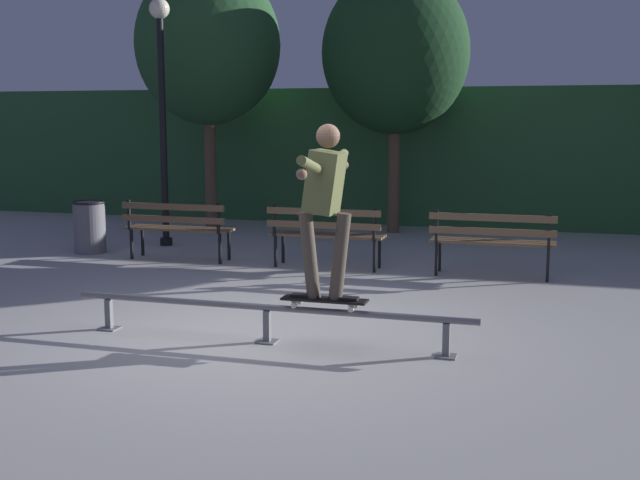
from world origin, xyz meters
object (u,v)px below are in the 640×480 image
object	(u,v)px
skateboarder	(325,196)
tree_far_left	(208,45)
park_bench_leftmost	(177,224)
trash_can	(90,226)
skateboard	(325,300)
lamp_post_left	(162,91)
park_bench_left_center	(326,230)
grind_rail	(267,313)
park_bench_right_center	(492,237)
tree_behind_benches	(395,53)

from	to	relation	value
skateboarder	tree_far_left	bearing A→B (deg)	121.11
park_bench_leftmost	trash_can	xyz separation A→B (m)	(-1.61, 0.26, -0.12)
skateboarder	park_bench_leftmost	bearing A→B (deg)	131.88
skateboarder	trash_can	bearing A→B (deg)	141.29
skateboard	trash_can	xyz separation A→B (m)	(-4.87, 3.91, -0.02)
lamp_post_left	trash_can	xyz separation A→B (m)	(-0.79, -0.97, -2.07)
park_bench_left_center	lamp_post_left	world-z (taller)	lamp_post_left
skateboard	park_bench_left_center	size ratio (longest dim) A/B	0.49
park_bench_leftmost	park_bench_left_center	xyz separation A→B (m)	(2.24, 0.00, 0.00)
grind_rail	lamp_post_left	distance (m)	6.41
park_bench_leftmost	park_bench_right_center	bearing A→B (deg)	0.00
tree_behind_benches	trash_can	xyz separation A→B (m)	(-4.06, -3.46, -2.77)
tree_behind_benches	lamp_post_left	distance (m)	4.17
skateboard	tree_behind_benches	world-z (taller)	tree_behind_benches
trash_can	park_bench_leftmost	bearing A→B (deg)	-9.28
tree_far_left	lamp_post_left	distance (m)	2.28
lamp_post_left	trash_can	bearing A→B (deg)	-129.38
skateboarder	grind_rail	bearing A→B (deg)	180.00
trash_can	tree_behind_benches	bearing A→B (deg)	40.45
grind_rail	tree_behind_benches	size ratio (longest dim) A/B	0.84
grind_rail	tree_far_left	size ratio (longest dim) A/B	0.80
skateboarder	park_bench_left_center	distance (m)	3.88
park_bench_left_center	tree_behind_benches	world-z (taller)	tree_behind_benches
tree_far_left	trash_can	bearing A→B (deg)	-102.24
park_bench_leftmost	lamp_post_left	bearing A→B (deg)	123.49
tree_far_left	trash_can	xyz separation A→B (m)	(-0.67, -3.07, -2.96)
tree_behind_benches	grind_rail	bearing A→B (deg)	-87.98
park_bench_left_center	tree_far_left	xyz separation A→B (m)	(-3.18, 3.33, 2.83)
grind_rail	skateboard	xyz separation A→B (m)	(0.55, 0.00, 0.16)
tree_behind_benches	lamp_post_left	bearing A→B (deg)	-142.63
skateboarder	tree_behind_benches	xyz separation A→B (m)	(-0.82, 7.37, 1.81)
grind_rail	trash_can	xyz separation A→B (m)	(-4.32, 3.91, 0.14)
tree_behind_benches	trash_can	bearing A→B (deg)	-139.55
lamp_post_left	park_bench_leftmost	bearing A→B (deg)	-56.51
trash_can	lamp_post_left	bearing A→B (deg)	50.62
grind_rail	tree_far_left	world-z (taller)	tree_far_left
park_bench_left_center	lamp_post_left	xyz separation A→B (m)	(-3.05, 1.23, 1.94)
park_bench_right_center	tree_far_left	bearing A→B (deg)	148.40
skateboard	park_bench_left_center	world-z (taller)	park_bench_left_center
skateboarder	tree_far_left	distance (m)	8.39
lamp_post_left	tree_behind_benches	bearing A→B (deg)	37.37
lamp_post_left	skateboard	bearing A→B (deg)	-50.08
park_bench_leftmost	trash_can	world-z (taller)	park_bench_leftmost
skateboard	park_bench_left_center	bearing A→B (deg)	105.74
skateboarder	park_bench_left_center	world-z (taller)	skateboarder
park_bench_right_center	tree_far_left	xyz separation A→B (m)	(-5.42, 3.33, 2.83)
skateboard	tree_far_left	bearing A→B (deg)	121.09
grind_rail	tree_far_left	xyz separation A→B (m)	(-3.65, 6.98, 3.09)
skateboarder	park_bench_left_center	bearing A→B (deg)	105.78
park_bench_right_center	lamp_post_left	size ratio (longest dim) A/B	0.41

